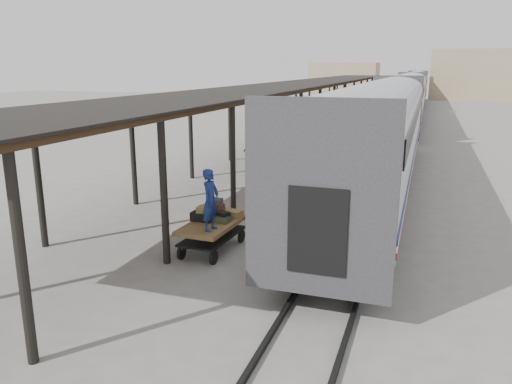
{
  "coord_description": "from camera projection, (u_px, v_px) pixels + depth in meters",
  "views": [
    {
      "loc": [
        5.08,
        -13.31,
        5.22
      ],
      "look_at": [
        0.56,
        -0.05,
        1.7
      ],
      "focal_mm": 35.0,
      "sensor_mm": 36.0,
      "label": 1
    }
  ],
  "objects": [
    {
      "name": "pedestrian",
      "position": [
        251.0,
        152.0,
        26.38
      ],
      "size": [
        1.07,
        0.69,
        1.69
      ],
      "primitive_type": "imported",
      "rotation": [
        0.0,
        0.0,
        2.84
      ],
      "color": "black",
      "rests_on": "ground"
    },
    {
      "name": "canopy",
      "position": [
        310.0,
        84.0,
        37.2
      ],
      "size": [
        4.9,
        64.3,
        4.15
      ],
      "color": "#422B19",
      "rests_on": "ground"
    },
    {
      "name": "rails",
      "position": [
        404.0,
        125.0,
        45.28
      ],
      "size": [
        1.54,
        150.0,
        0.12
      ],
      "color": "black",
      "rests_on": "ground"
    },
    {
      "name": "suitcase_stack",
      "position": [
        214.0,
        213.0,
        14.71
      ],
      "size": [
        1.31,
        1.06,
        0.58
      ],
      "rotation": [
        0.0,
        0.0,
        -0.05
      ],
      "color": "#38373A",
      "rests_on": "baggage_cart"
    },
    {
      "name": "train",
      "position": [
        406.0,
        96.0,
        44.45
      ],
      "size": [
        3.45,
        76.01,
        4.01
      ],
      "color": "silver",
      "rests_on": "ground"
    },
    {
      "name": "building_far",
      "position": [
        488.0,
        75.0,
        81.33
      ],
      "size": [
        18.0,
        10.0,
        8.0
      ],
      "primitive_type": "cube",
      "color": "tan",
      "rests_on": "ground"
    },
    {
      "name": "ground",
      "position": [
        239.0,
        245.0,
        15.08
      ],
      "size": [
        160.0,
        160.0,
        0.0
      ],
      "primitive_type": "plane",
      "color": "slate",
      "rests_on": "ground"
    },
    {
      "name": "porter",
      "position": [
        211.0,
        200.0,
        13.52
      ],
      "size": [
        0.46,
        0.66,
        1.71
      ],
      "primitive_type": "imported",
      "rotation": [
        0.0,
        0.0,
        1.48
      ],
      "color": "navy",
      "rests_on": "baggage_cart"
    },
    {
      "name": "baggage_cart",
      "position": [
        213.0,
        229.0,
        14.45
      ],
      "size": [
        1.37,
        2.46,
        0.86
      ],
      "rotation": [
        0.0,
        0.0,
        -0.05
      ],
      "color": "brown",
      "rests_on": "ground"
    },
    {
      "name": "building_left",
      "position": [
        344.0,
        79.0,
        92.76
      ],
      "size": [
        12.0,
        8.0,
        6.0
      ],
      "primitive_type": "cube",
      "color": "tan",
      "rests_on": "ground"
    },
    {
      "name": "luggage_tug",
      "position": [
        317.0,
        138.0,
        33.6
      ],
      "size": [
        1.22,
        1.54,
        1.19
      ],
      "rotation": [
        0.0,
        0.0,
        -0.35
      ],
      "color": "maroon",
      "rests_on": "ground"
    }
  ]
}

